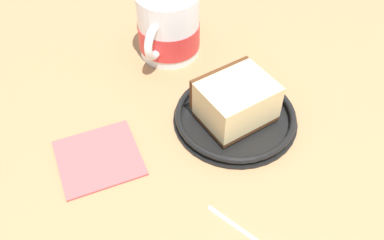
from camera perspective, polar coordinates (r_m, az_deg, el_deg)
ground_plane at (r=56.30cm, az=4.65°, el=-3.54°), size 132.97×132.97×3.53cm
small_plate at (r=56.60cm, az=5.82°, el=0.50°), size 16.48×16.48×1.45cm
cake_slice at (r=54.83cm, az=5.85°, el=2.59°), size 10.65×9.65×5.52cm
tea_mug at (r=65.03cm, az=-3.19°, el=12.36°), size 11.80×9.36×10.06cm
folded_napkin at (r=53.63cm, az=-12.41°, el=-4.88°), size 12.83×12.63×0.60cm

